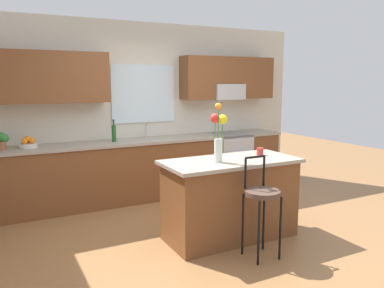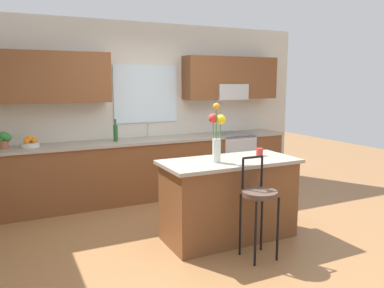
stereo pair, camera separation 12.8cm
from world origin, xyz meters
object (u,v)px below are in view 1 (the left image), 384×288
Objects in this scene: kitchen_island at (230,198)px; flower_vase at (219,132)px; mug_ceramic at (260,152)px; fruit_bowl_oranges at (28,144)px; potted_plant_small at (1,140)px; bar_stool_near at (262,197)px; bottle_olive_oil at (114,133)px; oven_range at (229,160)px.

kitchen_island is 0.81m from flower_vase.
kitchen_island is 0.68m from mug_ceramic.
kitchen_island is 6.50× the size of fruit_bowl_oranges.
flower_vase is 2.83× the size of potted_plant_small.
bottle_olive_oil is (-0.80, 2.47, 0.42)m from bar_stool_near.
flower_vase is (-0.19, -0.04, 0.79)m from kitchen_island.
potted_plant_small is (-1.48, 0.00, 0.00)m from bottle_olive_oil.
potted_plant_small is at bearing 146.27° from mug_ceramic.
bar_stool_near reaches higher than kitchen_island.
bottle_olive_oil is at bearing -0.01° from potted_plant_small.
bottle_olive_oil is at bearing 179.29° from oven_range.
oven_range is at bearing 64.08° from bar_stool_near.
fruit_bowl_oranges is (-1.97, 1.90, 0.51)m from kitchen_island.
kitchen_island is 6.81× the size of potted_plant_small.
potted_plant_small is (-2.29, 2.47, 0.42)m from bar_stool_near.
fruit_bowl_oranges is 1.17m from bottle_olive_oil.
fruit_bowl_oranges is at bearing 179.51° from oven_range.
bottle_olive_oil is (-0.80, 1.89, 0.59)m from kitchen_island.
flower_vase is at bearing -170.72° from mug_ceramic.
potted_plant_small reaches higher than kitchen_island.
mug_ceramic is (-0.73, -1.81, 0.51)m from oven_range.
flower_vase reaches higher than fruit_bowl_oranges.
bar_stool_near is at bearing -90.00° from kitchen_island.
mug_ceramic is at bearing -37.07° from fruit_bowl_oranges.
bottle_olive_oil reaches higher than mug_ceramic.
kitchen_island is (-1.19, -1.87, 0.00)m from oven_range.
bottle_olive_oil reaches higher than bar_stool_near.
fruit_bowl_oranges is at bearing 142.93° from mug_ceramic.
potted_plant_small is (-2.74, 1.83, 0.09)m from mug_ceramic.
oven_range is at bearing 54.14° from flower_vase.
bar_stool_near is 1.60× the size of flower_vase.
oven_range is 1.42× the size of flower_vase.
potted_plant_small is at bearing 179.99° from bottle_olive_oil.
bar_stool_near is at bearing -71.97° from bottle_olive_oil.
kitchen_island is at bearing -66.99° from bottle_olive_oil.
bar_stool_near is (-0.00, -0.58, 0.17)m from kitchen_island.
fruit_bowl_oranges is 0.74× the size of bottle_olive_oil.
mug_ceramic is 0.37× the size of fruit_bowl_oranges.
bottle_olive_oil is (-1.26, 1.83, 0.09)m from mug_ceramic.
potted_plant_small is (-2.09, 1.94, -0.20)m from flower_vase.
oven_range is 3.83× the size of fruit_bowl_oranges.
fruit_bowl_oranges reaches higher than oven_range.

